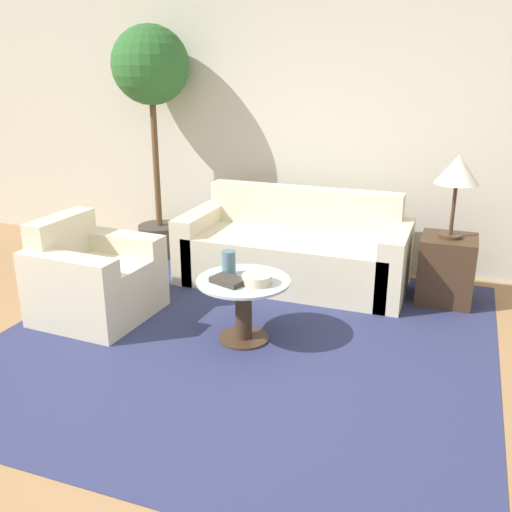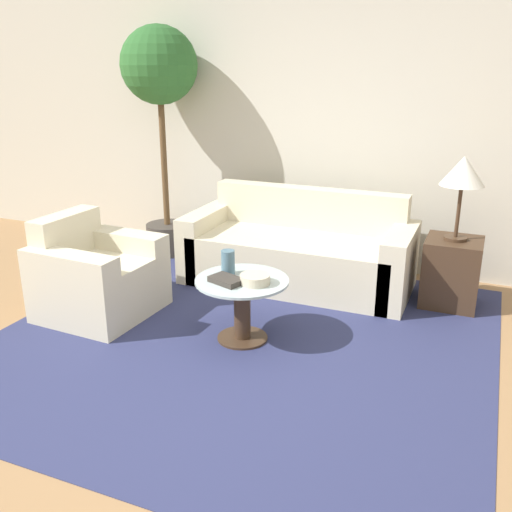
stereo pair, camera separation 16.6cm
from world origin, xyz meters
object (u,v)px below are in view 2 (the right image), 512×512
object	(u,v)px
vase	(228,262)
potted_plant	(160,90)
sofa_main	(300,252)
table_lamp	(463,174)
coffee_table	(242,301)
armchair	(95,279)
book_stack	(227,280)
bowl	(255,279)

from	to	relation	value
vase	potted_plant	bearing A→B (deg)	133.87
sofa_main	table_lamp	distance (m)	1.52
coffee_table	potted_plant	world-z (taller)	potted_plant
armchair	book_stack	distance (m)	1.21
sofa_main	coffee_table	bearing A→B (deg)	-90.31
armchair	table_lamp	size ratio (longest dim) A/B	1.29
coffee_table	potted_plant	size ratio (longest dim) A/B	0.30
coffee_table	table_lamp	bearing A→B (deg)	43.41
potted_plant	armchair	bearing A→B (deg)	-80.75
table_lamp	vase	distance (m)	1.92
bowl	table_lamp	bearing A→B (deg)	46.96
table_lamp	vase	size ratio (longest dim) A/B	3.75
book_stack	potted_plant	bearing A→B (deg)	151.53
table_lamp	vase	xyz separation A→B (m)	(-1.43, -1.17, -0.53)
sofa_main	bowl	world-z (taller)	sofa_main
coffee_table	vase	size ratio (longest dim) A/B	3.72
bowl	book_stack	bearing A→B (deg)	-162.39
potted_plant	bowl	distance (m)	2.48
sofa_main	potted_plant	bearing A→B (deg)	170.81
coffee_table	armchair	bearing A→B (deg)	-179.52
armchair	bowl	xyz separation A→B (m)	(1.37, -0.03, 0.21)
sofa_main	book_stack	xyz separation A→B (m)	(-0.08, -1.33, 0.20)
book_stack	table_lamp	bearing A→B (deg)	63.44
coffee_table	vase	distance (m)	0.29
sofa_main	book_stack	world-z (taller)	sofa_main
vase	bowl	world-z (taller)	vase
table_lamp	bowl	distance (m)	1.83
book_stack	coffee_table	bearing A→B (deg)	73.41
potted_plant	bowl	size ratio (longest dim) A/B	10.82
book_stack	armchair	bearing A→B (deg)	-164.86
table_lamp	vase	world-z (taller)	table_lamp
sofa_main	coffee_table	distance (m)	1.23
table_lamp	book_stack	distance (m)	1.99
coffee_table	bowl	distance (m)	0.23
vase	book_stack	xyz separation A→B (m)	(0.06, -0.15, -0.07)
table_lamp	book_stack	size ratio (longest dim) A/B	2.50
sofa_main	vase	world-z (taller)	sofa_main
sofa_main	bowl	distance (m)	1.30
potted_plant	vase	bearing A→B (deg)	-46.13
table_lamp	potted_plant	world-z (taller)	potted_plant
vase	coffee_table	bearing A→B (deg)	-22.60
table_lamp	sofa_main	bearing A→B (deg)	179.62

